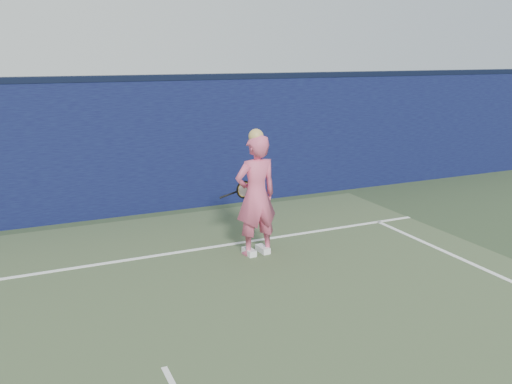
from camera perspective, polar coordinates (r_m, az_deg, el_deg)
name	(u,v)px	position (r m, az deg, el deg)	size (l,w,h in m)	color
backstop_wall	(82,152)	(10.36, -17.88, 4.03)	(24.00, 0.40, 2.50)	black
wall_cap	(76,79)	(10.22, -18.44, 11.21)	(24.00, 0.42, 0.10)	black
player	(256,195)	(8.09, 0.00, -0.35)	(0.70, 0.49, 1.93)	#D85478
racket	(243,190)	(8.44, -1.43, 0.19)	(0.53, 0.13, 0.29)	black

